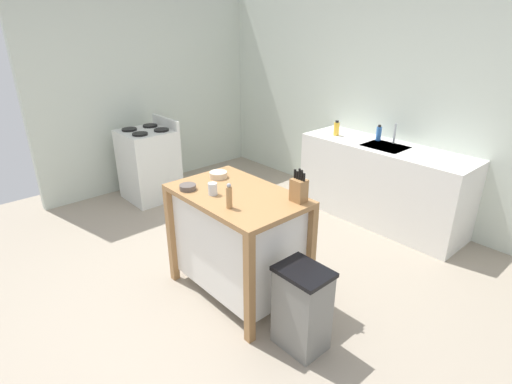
{
  "coord_description": "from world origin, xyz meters",
  "views": [
    {
      "loc": [
        2.32,
        -1.64,
        2.14
      ],
      "look_at": [
        0.09,
        0.35,
        0.86
      ],
      "focal_mm": 28.4,
      "sensor_mm": 36.0,
      "label": 1
    }
  ],
  "objects_px": {
    "bowl_ceramic_small": "(188,187)",
    "bottle_spray_cleaner": "(379,133)",
    "stove": "(149,164)",
    "pepper_grinder": "(229,196)",
    "knife_block": "(299,189)",
    "drinking_cup": "(213,189)",
    "bottle_hand_soap": "(337,129)",
    "kitchen_island": "(238,238)",
    "bowl_ceramic_wide": "(218,175)",
    "sink_faucet": "(395,134)",
    "trash_bin": "(302,308)"
  },
  "relations": [
    {
      "from": "knife_block",
      "to": "drinking_cup",
      "type": "xyz_separation_m",
      "value": [
        -0.51,
        -0.4,
        -0.05
      ]
    },
    {
      "from": "sink_faucet",
      "to": "bottle_spray_cleaner",
      "type": "distance_m",
      "value": 0.18
    },
    {
      "from": "knife_block",
      "to": "trash_bin",
      "type": "bearing_deg",
      "value": -41.48
    },
    {
      "from": "drinking_cup",
      "to": "bottle_spray_cleaner",
      "type": "relative_size",
      "value": 0.53
    },
    {
      "from": "bowl_ceramic_wide",
      "to": "pepper_grinder",
      "type": "bearing_deg",
      "value": -29.5
    },
    {
      "from": "kitchen_island",
      "to": "trash_bin",
      "type": "relative_size",
      "value": 1.71
    },
    {
      "from": "trash_bin",
      "to": "sink_faucet",
      "type": "xyz_separation_m",
      "value": [
        -0.73,
        2.25,
        0.67
      ]
    },
    {
      "from": "drinking_cup",
      "to": "bottle_hand_soap",
      "type": "bearing_deg",
      "value": 102.88
    },
    {
      "from": "drinking_cup",
      "to": "bowl_ceramic_small",
      "type": "bearing_deg",
      "value": -157.0
    },
    {
      "from": "trash_bin",
      "to": "bottle_spray_cleaner",
      "type": "xyz_separation_m",
      "value": [
        -0.91,
        2.23,
        0.65
      ]
    },
    {
      "from": "pepper_grinder",
      "to": "bottle_spray_cleaner",
      "type": "height_order",
      "value": "pepper_grinder"
    },
    {
      "from": "kitchen_island",
      "to": "bottle_spray_cleaner",
      "type": "xyz_separation_m",
      "value": [
        -0.13,
        2.15,
        0.46
      ]
    },
    {
      "from": "kitchen_island",
      "to": "stove",
      "type": "height_order",
      "value": "stove"
    },
    {
      "from": "sink_faucet",
      "to": "bottle_hand_soap",
      "type": "distance_m",
      "value": 0.66
    },
    {
      "from": "drinking_cup",
      "to": "trash_bin",
      "type": "distance_m",
      "value": 1.08
    },
    {
      "from": "bottle_hand_soap",
      "to": "stove",
      "type": "bearing_deg",
      "value": -137.11
    },
    {
      "from": "bowl_ceramic_small",
      "to": "sink_faucet",
      "type": "xyz_separation_m",
      "value": [
        0.35,
        2.42,
        0.06
      ]
    },
    {
      "from": "knife_block",
      "to": "bottle_spray_cleaner",
      "type": "distance_m",
      "value": 1.99
    },
    {
      "from": "kitchen_island",
      "to": "sink_faucet",
      "type": "xyz_separation_m",
      "value": [
        0.04,
        2.18,
        0.49
      ]
    },
    {
      "from": "bowl_ceramic_small",
      "to": "bottle_hand_soap",
      "type": "bearing_deg",
      "value": 97.03
    },
    {
      "from": "kitchen_island",
      "to": "bowl_ceramic_small",
      "type": "bearing_deg",
      "value": -141.39
    },
    {
      "from": "sink_faucet",
      "to": "stove",
      "type": "distance_m",
      "value": 2.95
    },
    {
      "from": "pepper_grinder",
      "to": "bottle_hand_soap",
      "type": "height_order",
      "value": "pepper_grinder"
    },
    {
      "from": "pepper_grinder",
      "to": "drinking_cup",
      "type": "bearing_deg",
      "value": 168.7
    },
    {
      "from": "bottle_spray_cleaner",
      "to": "stove",
      "type": "xyz_separation_m",
      "value": [
        -2.12,
        -1.74,
        -0.51
      ]
    },
    {
      "from": "knife_block",
      "to": "bottle_hand_soap",
      "type": "height_order",
      "value": "knife_block"
    },
    {
      "from": "bowl_ceramic_wide",
      "to": "trash_bin",
      "type": "xyz_separation_m",
      "value": [
        1.13,
        -0.17,
        -0.62
      ]
    },
    {
      "from": "trash_bin",
      "to": "knife_block",
      "type": "bearing_deg",
      "value": 138.52
    },
    {
      "from": "sink_faucet",
      "to": "knife_block",
      "type": "bearing_deg",
      "value": -79.06
    },
    {
      "from": "bowl_ceramic_wide",
      "to": "drinking_cup",
      "type": "distance_m",
      "value": 0.36
    },
    {
      "from": "drinking_cup",
      "to": "pepper_grinder",
      "type": "relative_size",
      "value": 0.5
    },
    {
      "from": "pepper_grinder",
      "to": "bowl_ceramic_wide",
      "type": "bearing_deg",
      "value": 150.5
    },
    {
      "from": "trash_bin",
      "to": "sink_faucet",
      "type": "bearing_deg",
      "value": 108.05
    },
    {
      "from": "drinking_cup",
      "to": "bowl_ceramic_wide",
      "type": "bearing_deg",
      "value": 136.91
    },
    {
      "from": "bottle_hand_soap",
      "to": "bottle_spray_cleaner",
      "type": "height_order",
      "value": "bottle_spray_cleaner"
    },
    {
      "from": "bowl_ceramic_small",
      "to": "bowl_ceramic_wide",
      "type": "bearing_deg",
      "value": 98.35
    },
    {
      "from": "kitchen_island",
      "to": "sink_faucet",
      "type": "height_order",
      "value": "sink_faucet"
    },
    {
      "from": "bottle_spray_cleaner",
      "to": "stove",
      "type": "bearing_deg",
      "value": -140.68
    },
    {
      "from": "stove",
      "to": "kitchen_island",
      "type": "bearing_deg",
      "value": -10.38
    },
    {
      "from": "bottle_hand_soap",
      "to": "drinking_cup",
      "type": "bearing_deg",
      "value": -77.12
    },
    {
      "from": "bowl_ceramic_small",
      "to": "drinking_cup",
      "type": "relative_size",
      "value": 1.38
    },
    {
      "from": "bowl_ceramic_small",
      "to": "bottle_spray_cleaner",
      "type": "height_order",
      "value": "bottle_spray_cleaner"
    },
    {
      "from": "bowl_ceramic_small",
      "to": "bottle_spray_cleaner",
      "type": "xyz_separation_m",
      "value": [
        0.17,
        2.4,
        0.04
      ]
    },
    {
      "from": "bowl_ceramic_small",
      "to": "drinking_cup",
      "type": "bearing_deg",
      "value": 23.0
    },
    {
      "from": "kitchen_island",
      "to": "knife_block",
      "type": "distance_m",
      "value": 0.69
    },
    {
      "from": "knife_block",
      "to": "bottle_hand_soap",
      "type": "distance_m",
      "value": 1.99
    },
    {
      "from": "knife_block",
      "to": "bowl_ceramic_small",
      "type": "bearing_deg",
      "value": -146.01
    },
    {
      "from": "bowl_ceramic_wide",
      "to": "pepper_grinder",
      "type": "height_order",
      "value": "pepper_grinder"
    },
    {
      "from": "knife_block",
      "to": "drinking_cup",
      "type": "height_order",
      "value": "knife_block"
    },
    {
      "from": "kitchen_island",
      "to": "knife_block",
      "type": "bearing_deg",
      "value": 30.27
    }
  ]
}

